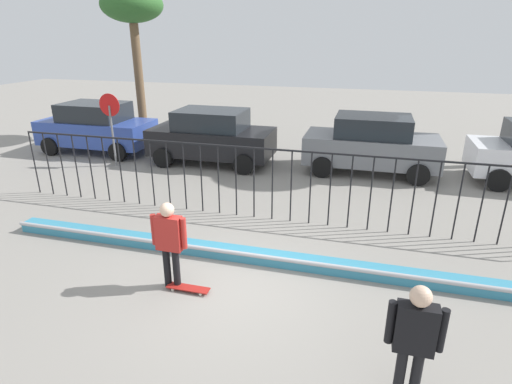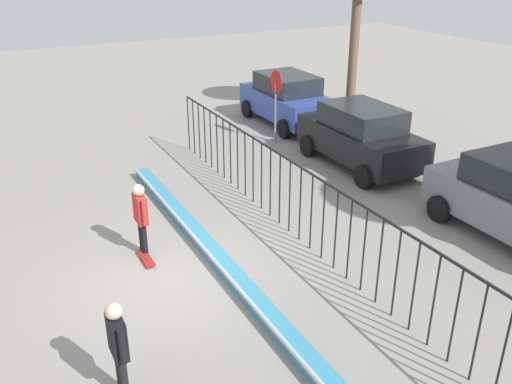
{
  "view_description": "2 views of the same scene",
  "coord_description": "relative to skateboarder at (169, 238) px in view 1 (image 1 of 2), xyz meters",
  "views": [
    {
      "loc": [
        2.15,
        -6.23,
        4.4
      ],
      "look_at": [
        -0.1,
        1.98,
        1.13
      ],
      "focal_mm": 29.26,
      "sensor_mm": 36.0,
      "label": 1
    },
    {
      "loc": [
        9.52,
        -3.01,
        6.31
      ],
      "look_at": [
        -0.31,
        2.14,
        1.3
      ],
      "focal_mm": 38.52,
      "sensor_mm": 36.0,
      "label": 2
    }
  ],
  "objects": [
    {
      "name": "skateboard",
      "position": [
        0.33,
        -0.06,
        -0.94
      ],
      "size": [
        0.8,
        0.2,
        0.07
      ],
      "rotation": [
        0.0,
        0.0,
        -0.29
      ],
      "color": "#A51E19",
      "rests_on": "ground"
    },
    {
      "name": "bowl_coping_ledge",
      "position": [
        1.07,
        1.28,
        -0.88
      ],
      "size": [
        11.0,
        0.4,
        0.27
      ],
      "color": "teal",
      "rests_on": "ground"
    },
    {
      "name": "palm_tree_short",
      "position": [
        -6.42,
        10.37,
        4.22
      ],
      "size": [
        2.5,
        2.5,
        6.12
      ],
      "color": "brown",
      "rests_on": "ground"
    },
    {
      "name": "perimeter_fence",
      "position": [
        1.07,
        3.4,
        0.12
      ],
      "size": [
        14.04,
        0.04,
        1.83
      ],
      "color": "black",
      "rests_on": "ground"
    },
    {
      "name": "camera_operator",
      "position": [
        3.99,
        -1.54,
        0.01
      ],
      "size": [
        0.68,
        0.26,
        1.69
      ],
      "rotation": [
        0.0,
        0.0,
        2.52
      ],
      "color": "black",
      "rests_on": "ground"
    },
    {
      "name": "parked_car_black",
      "position": [
        -2.1,
        7.54,
        -0.03
      ],
      "size": [
        4.3,
        2.12,
        1.9
      ],
      "rotation": [
        0.0,
        0.0,
        -0.03
      ],
      "color": "black",
      "rests_on": "ground"
    },
    {
      "name": "ground_plane",
      "position": [
        1.07,
        0.29,
        -1.0
      ],
      "size": [
        60.0,
        60.0,
        0.0
      ],
      "primitive_type": "plane",
      "color": "gray"
    },
    {
      "name": "stop_sign",
      "position": [
        -5.25,
        6.33,
        0.61
      ],
      "size": [
        0.76,
        0.07,
        2.5
      ],
      "color": "slate",
      "rests_on": "ground"
    },
    {
      "name": "parked_car_gray",
      "position": [
        3.35,
        7.93,
        -0.03
      ],
      "size": [
        4.3,
        2.12,
        1.9
      ],
      "rotation": [
        0.0,
        0.0,
        -0.03
      ],
      "color": "slate",
      "rests_on": "ground"
    },
    {
      "name": "parked_car_blue",
      "position": [
        -6.95,
        7.79,
        -0.03
      ],
      "size": [
        4.3,
        2.12,
        1.9
      ],
      "rotation": [
        0.0,
        0.0,
        -0.06
      ],
      "color": "#2D479E",
      "rests_on": "ground"
    },
    {
      "name": "skateboarder",
      "position": [
        0.0,
        0.0,
        0.0
      ],
      "size": [
        0.68,
        0.25,
        1.67
      ],
      "rotation": [
        0.0,
        0.0,
        -0.09
      ],
      "color": "black",
      "rests_on": "ground"
    }
  ]
}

